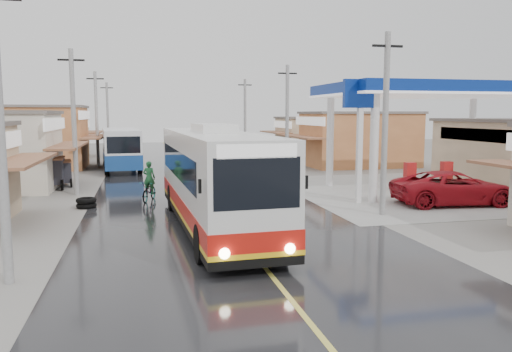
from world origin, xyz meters
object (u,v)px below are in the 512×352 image
object	(u,v)px
cyclist	(149,188)
tricycle_far	(60,171)
coach_bus	(213,179)
jeepney	(454,188)
tricycle_near	(51,171)
tyre_stack	(86,203)
second_bus	(121,148)

from	to	relation	value
cyclist	tricycle_far	distance (m)	8.65
coach_bus	jeepney	distance (m)	12.67
cyclist	tricycle_far	size ratio (longest dim) A/B	0.99
tricycle_near	tricycle_far	distance (m)	0.99
cyclist	tyre_stack	distance (m)	3.27
second_bus	cyclist	bearing A→B (deg)	-87.38
second_bus	jeepney	distance (m)	25.89
second_bus	jeepney	xyz separation A→B (m)	(16.70, -19.76, -0.92)
coach_bus	tricycle_near	bearing A→B (deg)	120.30
cyclist	tyre_stack	world-z (taller)	cyclist
second_bus	cyclist	distance (m)	15.50
jeepney	second_bus	bearing A→B (deg)	46.08
coach_bus	cyclist	world-z (taller)	coach_bus
second_bus	tyre_stack	bearing A→B (deg)	-98.26
second_bus	tricycle_near	bearing A→B (deg)	-116.51
cyclist	tricycle_far	bearing A→B (deg)	146.70
cyclist	tricycle_far	xyz separation A→B (m)	(-5.32, 6.82, 0.23)
coach_bus	tyre_stack	distance (m)	7.91
jeepney	tyre_stack	bearing A→B (deg)	85.67
second_bus	coach_bus	bearing A→B (deg)	-83.55
coach_bus	second_bus	xyz separation A→B (m)	(-4.31, 22.10, -0.22)
coach_bus	second_bus	size ratio (longest dim) A/B	1.32
cyclist	tricycle_far	world-z (taller)	cyclist
coach_bus	cyclist	size ratio (longest dim) A/B	6.27
second_bus	tyre_stack	xyz separation A→B (m)	(-1.06, -16.56, -1.51)
tricycle_near	tyre_stack	distance (m)	7.69
tyre_stack	coach_bus	bearing A→B (deg)	-45.88
tricycle_near	cyclist	bearing A→B (deg)	-49.94
coach_bus	tricycle_far	size ratio (longest dim) A/B	6.21
tricycle_near	tyre_stack	size ratio (longest dim) A/B	2.57
second_bus	tyre_stack	size ratio (longest dim) A/B	10.40
tricycle_far	tricycle_near	bearing A→B (deg)	-123.76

